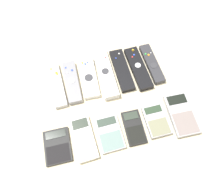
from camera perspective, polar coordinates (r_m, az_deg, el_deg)
The scene contains 14 objects.
ground_plane at distance 0.77m, azimuth 0.58°, elevation -2.49°, with size 3.00×3.00×0.00m, color beige.
remote_0 at distance 0.83m, azimuth -14.17°, elevation 2.80°, with size 0.05×0.19×0.02m.
remote_1 at distance 0.82m, azimuth -10.40°, elevation 3.61°, with size 0.05×0.17×0.02m.
remote_2 at distance 0.82m, azimuth -6.12°, elevation 4.80°, with size 0.07×0.17×0.02m.
remote_3 at distance 0.82m, azimuth -1.65°, elevation 6.10°, with size 0.05×0.22×0.03m.
remote_4 at distance 0.84m, azimuth 2.59°, elevation 6.78°, with size 0.05×0.18×0.02m.
remote_5 at distance 0.84m, azimuth 6.83°, elevation 7.25°, with size 0.06×0.19×0.02m.
remote_6 at distance 0.86m, azimuth 10.33°, elevation 8.32°, with size 0.05×0.18×0.02m.
calculator_0 at distance 0.74m, azimuth -14.04°, elevation -12.58°, with size 0.08×0.11×0.01m.
calculator_1 at distance 0.73m, azimuth -7.35°, elevation -10.95°, with size 0.07×0.15×0.02m.
calculator_2 at distance 0.73m, azimuth -0.62°, elevation -9.76°, with size 0.08×0.12×0.01m.
calculator_3 at distance 0.74m, azimuth 5.71°, elevation -8.16°, with size 0.06×0.12×0.01m.
calculator_4 at distance 0.76m, azimuth 11.50°, elevation -6.33°, with size 0.07×0.11×0.02m.
calculator_5 at distance 0.79m, azimuth 17.66°, elevation -4.51°, with size 0.09×0.16×0.02m.
Camera 1 is at (-0.09, -0.30, 0.71)m, focal length 35.00 mm.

